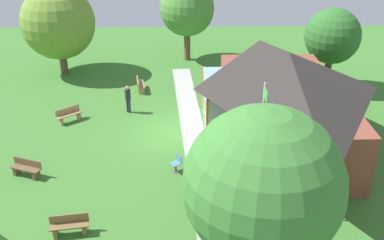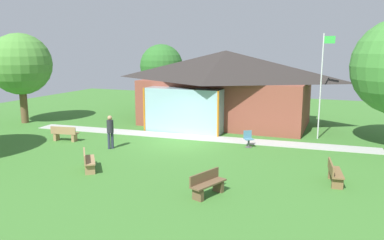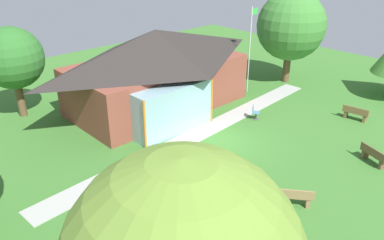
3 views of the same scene
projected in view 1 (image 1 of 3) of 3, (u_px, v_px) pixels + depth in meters
ground_plane at (166, 135)px, 24.92m from camera, size 44.00×44.00×0.00m
pavilion at (281, 95)px, 23.38m from camera, size 11.72×7.50×4.96m
footpath at (194, 134)px, 24.94m from camera, size 20.47×2.66×0.03m
flagpole at (260, 147)px, 17.38m from camera, size 0.64×0.08×5.91m
bench_front_right at (26, 168)px, 21.20m from camera, size 0.95×1.56×0.84m
bench_front_center at (69, 115)px, 26.22m from camera, size 1.27×1.45×0.84m
bench_mid_left at (140, 85)px, 30.23m from camera, size 1.55×0.68×0.84m
bench_lawn_far_right at (70, 226)px, 17.60m from camera, size 0.65×1.55×0.84m
patio_chair_lawn_spare at (177, 164)px, 21.54m from camera, size 0.61×0.61×0.86m
visitor_strolling_lawn at (128, 97)px, 26.99m from camera, size 0.34×0.34×1.74m
tree_east_hedge at (263, 185)px, 13.55m from camera, size 4.95×4.95×6.68m
tree_west_hedge at (187, 9)px, 34.12m from camera, size 4.15×4.15×6.12m
tree_behind_pavilion_left at (333, 37)px, 29.16m from camera, size 3.61×3.61×5.45m
tree_lawn_corner at (58, 23)px, 31.64m from camera, size 5.19×5.19×6.37m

